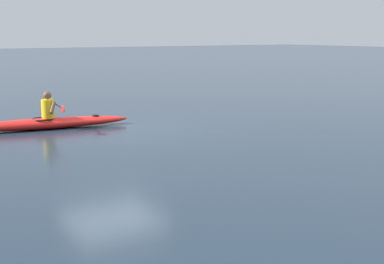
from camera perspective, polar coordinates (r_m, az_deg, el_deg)
ground_plane at (r=14.01m, az=-8.70°, el=0.20°), size 160.00×160.00×0.00m
kayak at (r=14.54m, az=-15.31°, el=0.89°), size 4.46×1.30×0.28m
kayaker at (r=14.49m, az=-15.05°, el=2.64°), size 0.58×2.47×0.70m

